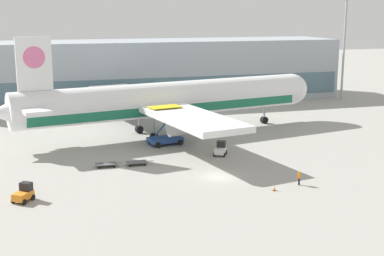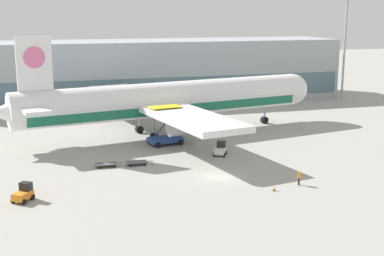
% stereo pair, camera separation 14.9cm
% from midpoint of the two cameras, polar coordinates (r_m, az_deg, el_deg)
% --- Properties ---
extents(ground_plane, '(400.00, 400.00, 0.00)m').
position_cam_midpoint_polar(ground_plane, '(68.09, 2.79, -5.25)').
color(ground_plane, '#9E9B93').
extents(terminal_building, '(90.00, 18.20, 14.00)m').
position_cam_midpoint_polar(terminal_building, '(126.53, -4.56, 6.13)').
color(terminal_building, '#9EA8B2').
rests_on(terminal_building, ground_plane).
extents(light_mast, '(2.80, 0.50, 24.27)m').
position_cam_midpoint_polar(light_mast, '(131.59, 16.04, 8.99)').
color(light_mast, '#9EA0A5').
rests_on(light_mast, ground_plane).
extents(airplane_main, '(57.55, 48.65, 17.00)m').
position_cam_midpoint_polar(airplane_main, '(89.99, -2.90, 2.90)').
color(airplane_main, white).
rests_on(airplane_main, ground_plane).
extents(scissor_lift_loader, '(5.68, 4.21, 6.09)m').
position_cam_midpoint_polar(scissor_lift_loader, '(84.02, -2.83, -0.25)').
color(scissor_lift_loader, '#284C99').
rests_on(scissor_lift_loader, ground_plane).
extents(baggage_tug_foreground, '(2.55, 2.82, 2.00)m').
position_cam_midpoint_polar(baggage_tug_foreground, '(78.14, 3.13, -2.27)').
color(baggage_tug_foreground, silver).
rests_on(baggage_tug_foreground, ground_plane).
extents(baggage_tug_mid, '(2.62, 2.81, 2.00)m').
position_cam_midpoint_polar(baggage_tug_mid, '(62.29, -17.46, -6.66)').
color(baggage_tug_mid, orange).
rests_on(baggage_tug_mid, ground_plane).
extents(baggage_dolly_lead, '(3.72, 1.56, 0.48)m').
position_cam_midpoint_polar(baggage_dolly_lead, '(73.20, -9.08, -3.81)').
color(baggage_dolly_lead, '#56565B').
rests_on(baggage_dolly_lead, ground_plane).
extents(baggage_dolly_second, '(3.72, 1.56, 0.48)m').
position_cam_midpoint_polar(baggage_dolly_second, '(73.48, -5.86, -3.66)').
color(baggage_dolly_second, '#56565B').
rests_on(baggage_dolly_second, ground_plane).
extents(ground_crew_near, '(0.47, 0.39, 1.80)m').
position_cam_midpoint_polar(ground_crew_near, '(65.97, 11.41, -5.10)').
color(ground_crew_near, black).
rests_on(ground_crew_near, ground_plane).
extents(traffic_cone_near, '(0.40, 0.40, 0.63)m').
position_cam_midpoint_polar(traffic_cone_near, '(63.64, 8.80, -6.36)').
color(traffic_cone_near, black).
rests_on(traffic_cone_near, ground_plane).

